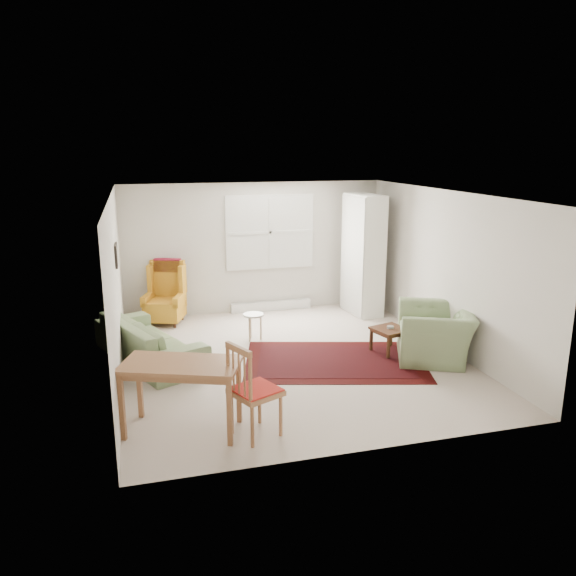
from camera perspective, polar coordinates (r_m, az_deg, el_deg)
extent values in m
cube|color=beige|center=(8.61, 0.53, -7.26)|extent=(5.00, 5.50, 0.01)
cube|color=white|center=(8.04, 0.57, 9.55)|extent=(5.00, 5.50, 0.01)
cube|color=beige|center=(10.86, -3.42, 4.08)|extent=(5.00, 0.04, 2.50)
cube|color=beige|center=(5.75, 8.08, -5.26)|extent=(5.00, 0.04, 2.50)
cube|color=beige|center=(7.95, -17.06, -0.28)|extent=(0.04, 5.50, 2.50)
cube|color=beige|center=(9.22, 15.67, 1.77)|extent=(0.04, 5.50, 2.50)
cube|color=white|center=(10.85, -1.86, 5.70)|extent=(1.72, 0.06, 1.42)
cube|color=white|center=(10.85, -1.86, 5.70)|extent=(1.60, 0.02, 1.30)
cube|color=silver|center=(11.11, -1.73, -1.81)|extent=(1.60, 0.12, 0.18)
cube|color=black|center=(8.35, -17.05, 3.22)|extent=(0.03, 0.42, 0.32)
cube|color=#9C7348|center=(8.35, -16.94, 3.22)|extent=(0.01, 0.34, 0.24)
imported|color=#708659|center=(8.71, -13.96, -4.34)|extent=(1.67, 2.37, 0.89)
imported|color=#708659|center=(8.81, 14.72, -3.97)|extent=(1.46, 1.54, 0.95)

